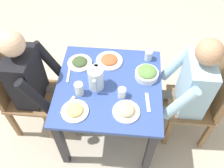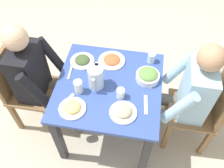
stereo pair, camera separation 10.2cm
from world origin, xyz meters
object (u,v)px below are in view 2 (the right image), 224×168
object	(u,v)px
plate_fries	(72,108)
water_glass_near_right	(121,93)
dining_table	(109,94)
salad_bowl	(148,76)
water_pitcher	(96,77)
water_glass_near_left	(151,58)
diner_near	(41,79)
plate_rice_curry	(112,60)
water_glass_by_pitcher	(78,87)
plate_dolmas	(82,60)
chair_far	(203,108)
chair_near	(23,86)
diner_far	(183,94)
plate_beans	(123,112)

from	to	relation	value
plate_fries	water_glass_near_right	size ratio (longest dim) A/B	2.35
dining_table	salad_bowl	bearing A→B (deg)	111.03
water_pitcher	water_glass_near_left	bearing A→B (deg)	129.72
diner_near	water_pitcher	world-z (taller)	diner_near
plate_rice_curry	water_glass_by_pitcher	world-z (taller)	water_glass_by_pitcher
water_pitcher	plate_dolmas	size ratio (longest dim) A/B	0.93
water_pitcher	water_glass_near_left	xyz separation A→B (m)	(-0.33, 0.40, -0.05)
diner_near	salad_bowl	distance (m)	0.90
dining_table	plate_fries	size ratio (longest dim) A/B	4.15
chair_far	water_glass_by_pitcher	world-z (taller)	chair_far
chair_far	water_glass_near_right	distance (m)	0.75
diner_near	plate_fries	world-z (taller)	diner_near
chair_near	diner_far	bearing A→B (deg)	91.56
plate_fries	water_pitcher	bearing A→B (deg)	152.98
diner_far	plate_dolmas	distance (m)	0.88
diner_near	plate_fries	bearing A→B (deg)	51.53
plate_fries	water_glass_near_right	bearing A→B (deg)	117.19
water_pitcher	water_glass_near_left	world-z (taller)	water_pitcher
water_pitcher	salad_bowl	bearing A→B (deg)	109.02
salad_bowl	plate_fries	size ratio (longest dim) A/B	0.94
plate_beans	water_glass_near_left	xyz separation A→B (m)	(-0.55, 0.16, 0.03)
chair_near	salad_bowl	world-z (taller)	chair_near
salad_bowl	water_glass_near_right	bearing A→B (deg)	-41.34
diner_near	water_glass_by_pitcher	world-z (taller)	diner_near
salad_bowl	plate_dolmas	size ratio (longest dim) A/B	0.91
dining_table	diner_far	xyz separation A→B (m)	(-0.06, 0.59, 0.05)
chair_far	water_glass_near_left	distance (m)	0.61
water_glass_near_left	water_glass_by_pitcher	xyz separation A→B (m)	(0.41, -0.52, 0.01)
diner_far	plate_fries	xyz separation A→B (m)	(0.33, -0.81, 0.09)
water_glass_near_right	water_glass_near_left	world-z (taller)	water_glass_near_left
diner_far	water_glass_near_right	xyz separation A→B (m)	(0.16, -0.48, 0.12)
water_glass_near_right	plate_rice_curry	bearing A→B (deg)	-160.03
water_glass_by_pitcher	diner_far	bearing A→B (deg)	101.51
plate_beans	salad_bowl	bearing A→B (deg)	157.61
diner_near	salad_bowl	xyz separation A→B (m)	(-0.09, 0.88, 0.12)
chair_near	chair_far	world-z (taller)	same
water_glass_near_left	water_glass_by_pitcher	bearing A→B (deg)	-51.57
diner_near	water_glass_near_right	distance (m)	0.72
chair_far	diner_far	xyz separation A→B (m)	(-0.00, -0.20, 0.15)
dining_table	chair_far	bearing A→B (deg)	94.54
dining_table	plate_dolmas	world-z (taller)	plate_dolmas
diner_far	water_glass_near_right	distance (m)	0.52
water_glass_by_pitcher	plate_beans	bearing A→B (deg)	69.23
salad_bowl	diner_far	bearing A→B (deg)	80.51
chair_far	plate_rice_curry	world-z (taller)	chair_far
dining_table	water_pitcher	bearing A→B (deg)	-77.39
salad_bowl	water_glass_near_right	xyz separation A→B (m)	(0.21, -0.19, 0.00)
chair_far	water_glass_near_left	xyz separation A→B (m)	(-0.25, -0.49, 0.27)
chair_near	diner_far	world-z (taller)	diner_far
salad_bowl	water_glass_near_left	xyz separation A→B (m)	(-0.20, 0.01, 0.00)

